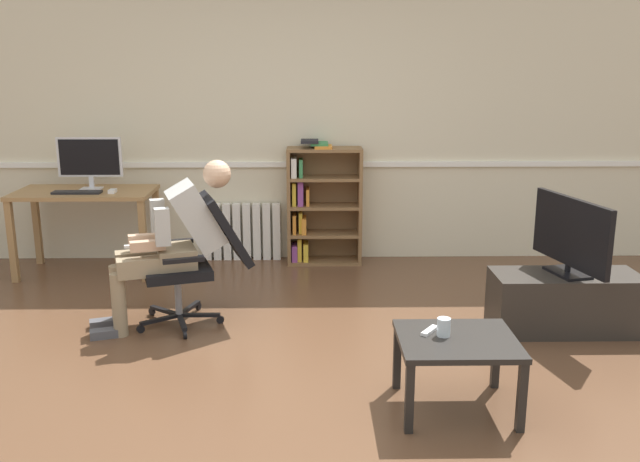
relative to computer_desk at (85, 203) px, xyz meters
The scene contains 15 objects.
ground_plane 2.96m from the computer_desk, 48.15° to the right, with size 18.00×18.00×0.00m, color brown.
back_wall 2.11m from the computer_desk, 14.54° to the left, with size 12.00×0.13×2.70m.
computer_desk is the anchor object (origin of this frame).
imac_monitor 0.39m from the computer_desk, 59.43° to the left, with size 0.57×0.14×0.46m.
keyboard 0.19m from the computer_desk, 97.53° to the right, with size 0.42×0.12×0.02m, color black.
computer_mouse 0.33m from the computer_desk, 22.91° to the right, with size 0.06×0.10×0.03m, color white.
bookshelf 2.11m from the computer_desk, ahead, with size 0.70×0.29×1.17m.
radiator 1.46m from the computer_desk, 16.09° to the left, with size 0.74×0.08×0.55m.
office_chair 1.73m from the computer_desk, 45.97° to the right, with size 0.86×0.68×0.95m.
person_seated 1.65m from the computer_desk, 51.61° to the right, with size 1.04×0.60×1.20m.
tv_stand 4.11m from the computer_desk, 20.96° to the right, with size 1.03×0.42×0.42m.
tv_screen 4.09m from the computer_desk, 20.95° to the right, with size 0.27×0.83×0.54m.
coffee_table 3.82m from the computer_desk, 42.69° to the right, with size 0.64×0.56×0.42m.
drinking_glass 3.74m from the computer_desk, 43.09° to the right, with size 0.07×0.07×0.10m, color silver.
spare_remote 3.66m from the computer_desk, 43.20° to the right, with size 0.04×0.15×0.02m, color white.
Camera 1 is at (0.07, -3.91, 1.89)m, focal length 38.66 mm.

